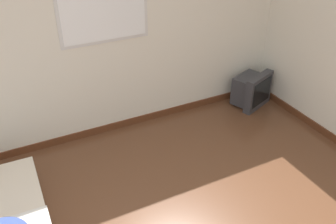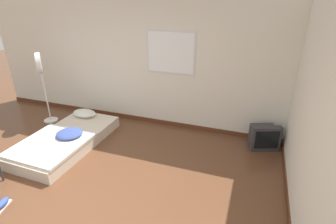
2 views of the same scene
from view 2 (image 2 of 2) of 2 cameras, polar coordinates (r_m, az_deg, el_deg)
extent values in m
plane|color=brown|center=(3.96, -19.56, -19.31)|extent=(20.00, 20.00, 0.00)
cube|color=silver|center=(5.43, -3.67, 10.26)|extent=(7.82, 0.06, 2.60)
cube|color=#562D19|center=(5.84, -3.49, -1.83)|extent=(7.82, 0.02, 0.09)
cube|color=silver|center=(5.19, 0.60, 12.77)|extent=(1.00, 0.01, 0.85)
cube|color=white|center=(5.18, 0.58, 12.76)|extent=(0.93, 0.01, 0.78)
cube|color=silver|center=(2.59, 31.78, -11.43)|extent=(0.06, 7.86, 2.60)
cube|color=beige|center=(5.33, -21.12, -5.73)|extent=(1.10, 2.08, 0.21)
ellipsoid|color=silver|center=(5.90, -17.74, -0.24)|extent=(0.53, 0.35, 0.14)
cube|color=silver|center=(5.03, -24.20, -6.49)|extent=(1.10, 1.22, 0.05)
ellipsoid|color=#384C93|center=(5.12, -20.70, -4.41)|extent=(0.58, 0.57, 0.11)
cube|color=#333338|center=(5.21, 19.81, -4.74)|extent=(0.49, 0.38, 0.38)
cube|color=#333338|center=(5.06, 20.51, -5.53)|extent=(0.53, 0.28, 0.48)
cube|color=black|center=(5.01, 20.75, -5.73)|extent=(0.40, 0.16, 0.35)
cylinder|color=#333338|center=(4.81, -32.68, -10.62)|extent=(0.03, 0.03, 0.38)
cube|color=silver|center=(4.40, -32.32, -16.99)|extent=(0.15, 0.28, 0.02)
ellipsoid|color=#334C99|center=(4.37, -32.47, -16.50)|extent=(0.16, 0.28, 0.09)
cylinder|color=silver|center=(6.49, -24.10, -1.61)|extent=(0.30, 0.30, 0.02)
cylinder|color=silver|center=(6.27, -25.00, 3.07)|extent=(0.03, 0.03, 1.12)
cylinder|color=silver|center=(6.07, -26.27, 9.58)|extent=(0.34, 0.38, 0.42)
camera|label=1|loc=(2.95, -53.54, 15.63)|focal=40.00mm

